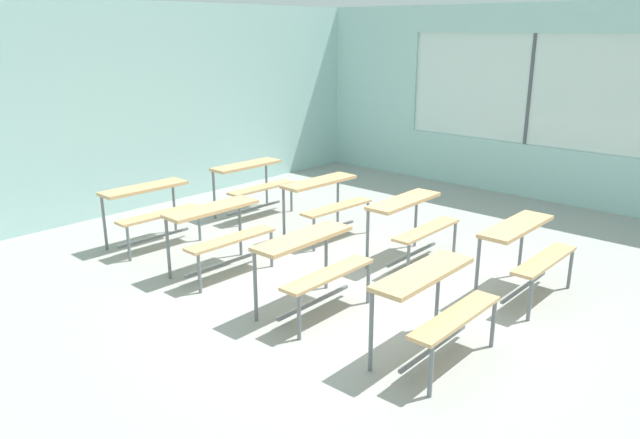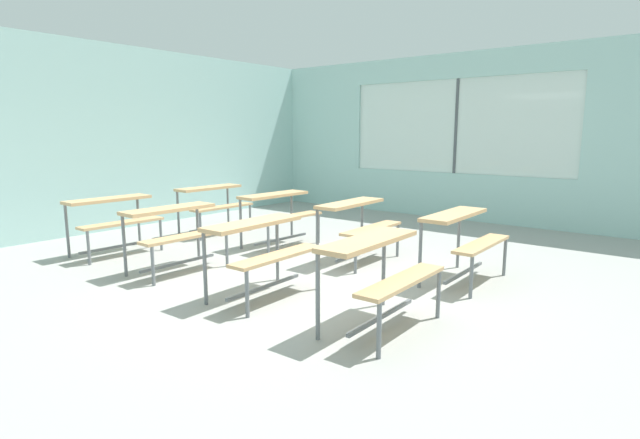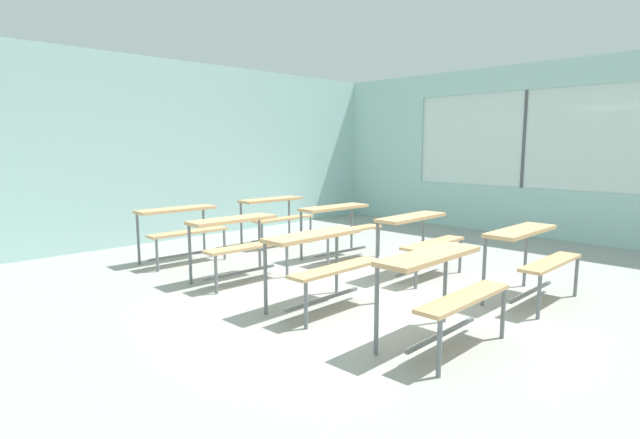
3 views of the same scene
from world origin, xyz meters
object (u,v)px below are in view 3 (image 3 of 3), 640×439
Objects in this scene: desk_bench_r0c0 at (441,277)px; desk_bench_r1c1 at (419,231)px; desk_bench_r2c0 at (238,234)px; desk_bench_r0c1 at (531,247)px; desk_bench_r1c0 at (321,252)px; desk_bench_r3c0 at (181,221)px; desk_bench_r2c1 at (340,219)px; desk_bench_r3c1 at (275,210)px.

desk_bench_r0c0 and desk_bench_r1c1 have the same top height.
desk_bench_r0c1 is at bearing -57.85° from desk_bench_r2c0.
desk_bench_r0c1 is at bearing -91.90° from desk_bench_r1c1.
desk_bench_r2c0 is (0.00, 2.76, 0.00)m from desk_bench_r0c0.
desk_bench_r1c1 is (1.72, 0.04, 0.00)m from desk_bench_r1c0.
desk_bench_r0c0 and desk_bench_r3c0 have the same top height.
desk_bench_r1c1 is 0.99× the size of desk_bench_r2c1.
desk_bench_r0c0 is 1.68m from desk_bench_r0c1.
desk_bench_r3c0 is (0.00, 4.10, 0.00)m from desk_bench_r0c0.
desk_bench_r1c1 is at bearing -57.00° from desk_bench_r3c0.
desk_bench_r1c1 is at bearing -38.45° from desk_bench_r2c0.
desk_bench_r1c0 is at bearing -138.65° from desk_bench_r2c1.
desk_bench_r2c1 is at bearing -0.49° from desk_bench_r2c0.
desk_bench_r2c1 is (0.02, 1.35, 0.00)m from desk_bench_r1c1.
desk_bench_r2c0 is at bearing -178.62° from desk_bench_r2c1.
desk_bench_r0c1 is at bearing -1.29° from desk_bench_r0c0.
desk_bench_r2c0 is 1.71m from desk_bench_r2c1.
desk_bench_r2c0 is (-1.69, 1.39, 0.00)m from desk_bench_r1c1.
desk_bench_r0c0 is 2.18m from desk_bench_r1c1.
desk_bench_r2c0 is at bearing 87.69° from desk_bench_r1c0.
desk_bench_r0c0 is 4.10m from desk_bench_r3c0.
desk_bench_r2c1 is at bearing 87.93° from desk_bench_r1c1.
desk_bench_r3c0 is at bearing 143.70° from desk_bench_r2c1.
desk_bench_r0c1 and desk_bench_r1c1 have the same top height.
desk_bench_r0c0 is at bearing -89.18° from desk_bench_r2c0.
desk_bench_r0c0 is 1.00× the size of desk_bench_r1c1.
desk_bench_r0c0 is 1.33m from desk_bench_r1c0.
desk_bench_r0c0 is 1.00× the size of desk_bench_r3c0.
desk_bench_r2c1 is 1.01× the size of desk_bench_r3c0.
desk_bench_r0c1 is 0.99× the size of desk_bench_r3c0.
desk_bench_r0c1 is at bearing -39.08° from desk_bench_r1c0.
desk_bench_r1c0 is at bearing -89.37° from desk_bench_r3c0.
desk_bench_r0c0 and desk_bench_r2c0 have the same top height.
desk_bench_r1c0 and desk_bench_r2c0 have the same top height.
desk_bench_r2c1 is (1.74, 1.39, 0.00)m from desk_bench_r1c0.
desk_bench_r1c1 is 2.80m from desk_bench_r3c1.
desk_bench_r2c0 is 1.35m from desk_bench_r3c0.
desk_bench_r0c1 is 3.23m from desk_bench_r2c0.
desk_bench_r1c1 is at bearing 37.91° from desk_bench_r0c0.
desk_bench_r2c0 is (0.03, 1.43, 0.00)m from desk_bench_r1c0.
desk_bench_r0c0 is 4.51m from desk_bench_r3c1.
desk_bench_r1c0 is 1.00× the size of desk_bench_r1c1.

